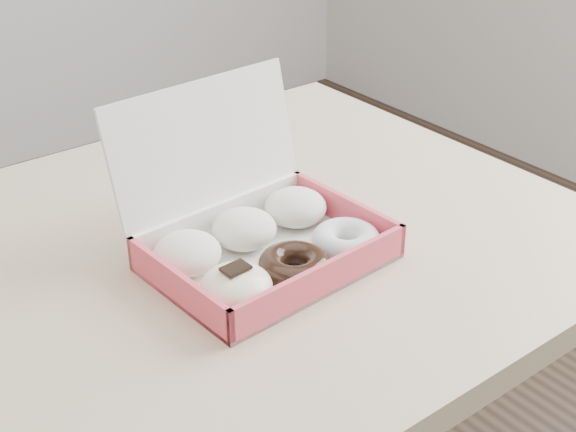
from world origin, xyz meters
TOP-DOWN VIEW (x-y plane):
  - table at (0.00, 0.00)m, footprint 1.20×0.80m
  - donut_box at (0.12, -0.07)m, footprint 0.30×0.27m

SIDE VIEW (x-z plane):
  - table at x=0.00m, z-range 0.30..1.05m
  - donut_box at x=0.12m, z-range 0.68..0.89m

